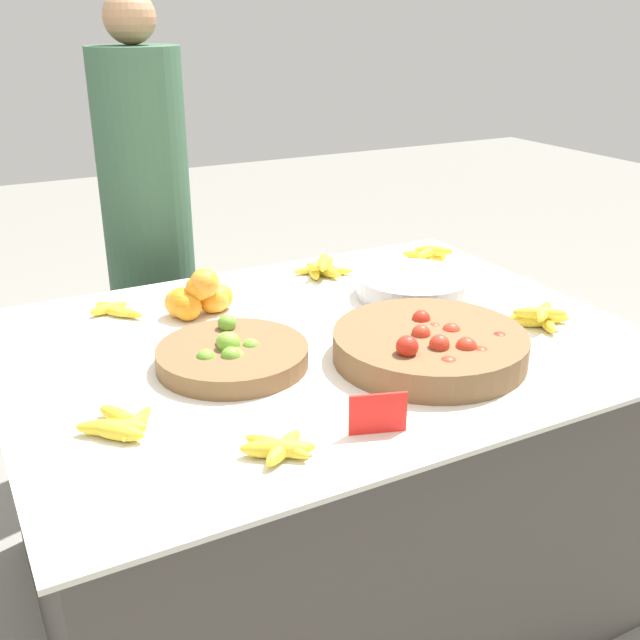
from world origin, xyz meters
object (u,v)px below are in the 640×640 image
(tomato_basket, at_px, (431,346))
(lime_bowl, at_px, (232,355))
(vendor_person, at_px, (151,254))
(metal_bowl, at_px, (414,286))
(price_sign, at_px, (378,414))

(tomato_basket, bearing_deg, lime_bowl, 155.80)
(lime_bowl, xyz_separation_m, vendor_person, (0.09, 1.00, -0.05))
(metal_bowl, bearing_deg, lime_bowl, -164.23)
(tomato_basket, xyz_separation_m, metal_bowl, (0.21, 0.37, -0.00))
(tomato_basket, distance_m, vendor_person, 1.24)
(price_sign, relative_size, vendor_person, 0.07)
(metal_bowl, bearing_deg, vendor_person, 123.04)
(metal_bowl, xyz_separation_m, vendor_person, (-0.53, 0.82, -0.05))
(price_sign, height_order, vendor_person, vendor_person)
(tomato_basket, height_order, price_sign, tomato_basket)
(tomato_basket, height_order, metal_bowl, tomato_basket)
(metal_bowl, distance_m, vendor_person, 0.98)
(lime_bowl, bearing_deg, tomato_basket, -24.20)
(metal_bowl, relative_size, price_sign, 2.93)
(tomato_basket, bearing_deg, vendor_person, 105.47)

